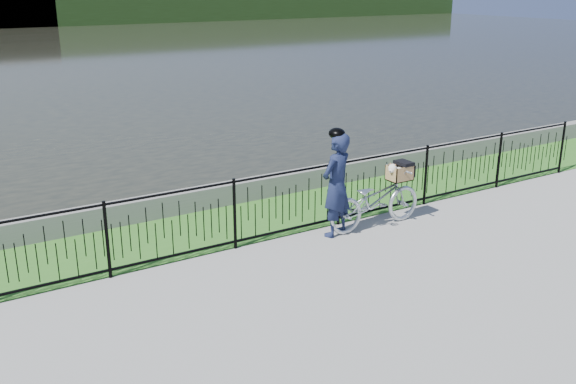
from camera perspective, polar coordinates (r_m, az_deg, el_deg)
ground at (r=9.45m, az=5.28°, el=-6.99°), size 120.00×120.00×0.00m
grass_strip at (r=11.46m, az=-2.53°, el=-2.28°), size 60.00×2.00×0.01m
quay_wall at (r=12.23m, az=-4.84°, el=-0.02°), size 60.00×0.30×0.40m
fence at (r=10.45m, az=0.12°, el=-0.98°), size 14.00×0.06×1.15m
far_building_right at (r=66.28m, az=-22.80°, el=14.76°), size 6.00×3.00×3.20m
bicycle_rig at (r=10.98m, az=7.79°, el=-0.61°), size 1.87×0.65×1.10m
cyclist at (r=10.44m, az=4.33°, el=0.76°), size 0.74×0.61×1.80m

